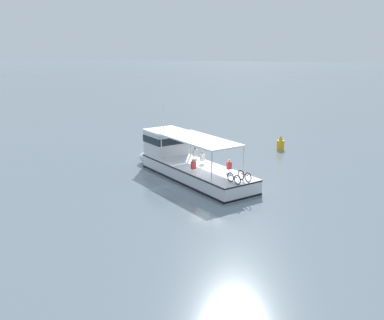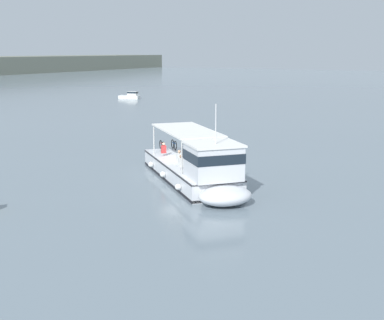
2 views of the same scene
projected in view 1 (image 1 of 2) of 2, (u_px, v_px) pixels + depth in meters
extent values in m
plane|color=slate|center=(210.00, 184.00, 32.75)|extent=(400.00, 400.00, 0.00)
cube|color=silver|center=(197.00, 173.00, 33.72)|extent=(9.75, 10.04, 1.10)
ellipsoid|color=silver|center=(155.00, 156.00, 38.67)|extent=(3.65, 3.62, 1.01)
cube|color=black|center=(197.00, 178.00, 33.83)|extent=(9.78, 10.07, 0.16)
cube|color=#2D2D33|center=(197.00, 167.00, 33.60)|extent=(9.79, 10.08, 0.10)
cube|color=silver|center=(166.00, 142.00, 36.85)|extent=(3.76, 3.76, 1.90)
cube|color=#19232D|center=(166.00, 138.00, 36.76)|extent=(3.84, 3.83, 0.56)
cube|color=white|center=(166.00, 130.00, 36.59)|extent=(3.99, 3.98, 0.12)
cube|color=white|center=(200.00, 140.00, 32.69)|extent=(6.74, 6.89, 0.10)
cylinder|color=silver|center=(161.00, 148.00, 34.82)|extent=(0.08, 0.08, 2.00)
cylinder|color=silver|center=(191.00, 143.00, 36.30)|extent=(0.08, 0.08, 2.00)
cylinder|color=silver|center=(212.00, 167.00, 29.63)|extent=(0.08, 0.08, 2.00)
cylinder|color=silver|center=(243.00, 161.00, 31.11)|extent=(0.08, 0.08, 2.00)
cylinder|color=silver|center=(163.00, 116.00, 36.53)|extent=(0.06, 0.06, 2.20)
sphere|color=white|center=(191.00, 160.00, 37.42)|extent=(0.36, 0.36, 0.36)
sphere|color=white|center=(215.00, 169.00, 34.78)|extent=(0.36, 0.36, 0.36)
sphere|color=white|center=(241.00, 179.00, 32.31)|extent=(0.36, 0.36, 0.36)
torus|color=black|center=(231.00, 177.00, 29.61)|extent=(0.50, 0.52, 0.66)
torus|color=black|center=(237.00, 180.00, 29.06)|extent=(0.50, 0.52, 0.66)
cylinder|color=#1E478C|center=(234.00, 177.00, 29.30)|extent=(0.52, 0.55, 0.06)
torus|color=black|center=(241.00, 175.00, 30.11)|extent=(0.50, 0.52, 0.66)
torus|color=black|center=(248.00, 177.00, 29.55)|extent=(0.50, 0.52, 0.66)
cylinder|color=maroon|center=(245.00, 174.00, 29.79)|extent=(0.52, 0.55, 0.06)
cube|color=red|center=(229.00, 166.00, 31.85)|extent=(0.38, 0.38, 0.52)
sphere|color=beige|center=(229.00, 161.00, 31.76)|extent=(0.20, 0.20, 0.20)
cube|color=red|center=(193.00, 165.00, 31.91)|extent=(0.38, 0.38, 0.52)
sphere|color=#9E7051|center=(193.00, 160.00, 31.82)|extent=(0.20, 0.20, 0.20)
cube|color=white|center=(202.00, 157.00, 34.09)|extent=(0.38, 0.38, 0.52)
sphere|color=tan|center=(202.00, 153.00, 34.00)|extent=(0.20, 0.20, 0.20)
cube|color=white|center=(195.00, 153.00, 35.46)|extent=(0.38, 0.38, 0.52)
sphere|color=#9E7051|center=(195.00, 148.00, 35.36)|extent=(0.20, 0.20, 0.20)
cylinder|color=gold|center=(281.00, 145.00, 43.12)|extent=(0.70, 0.70, 0.90)
cone|color=gold|center=(281.00, 138.00, 42.94)|extent=(0.42, 0.42, 0.50)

